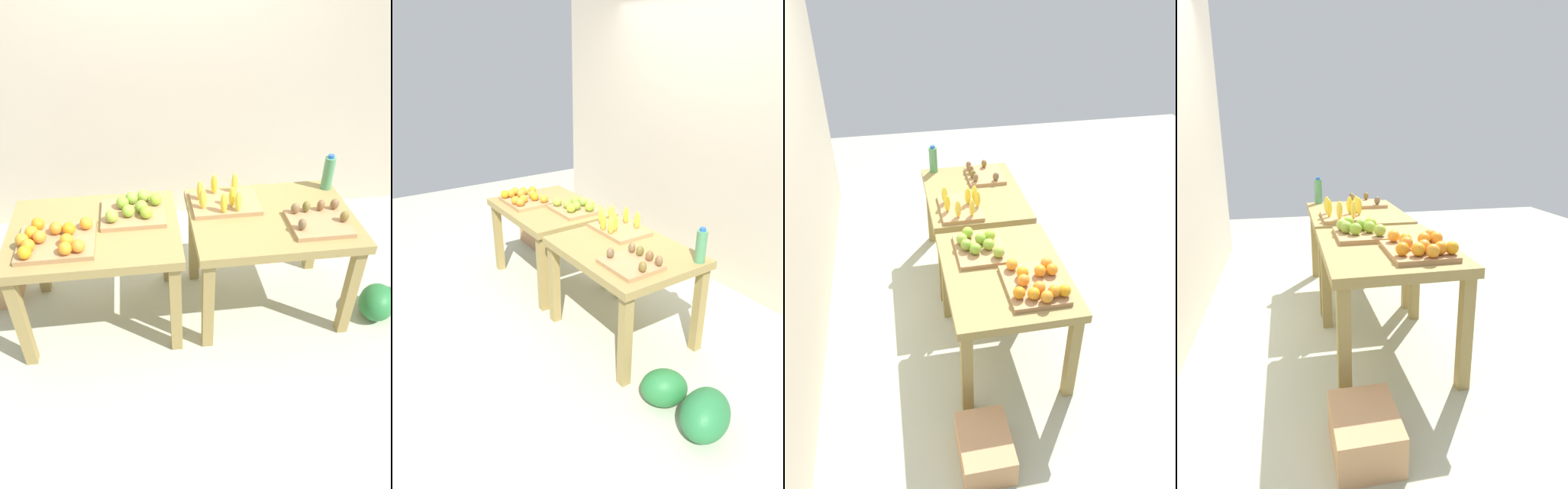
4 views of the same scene
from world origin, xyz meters
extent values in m
plane|color=#B5B79D|center=(0.00, 0.00, 0.00)|extent=(8.00, 8.00, 0.00)
cube|color=olive|center=(-0.56, 0.00, 0.72)|extent=(1.04, 0.80, 0.06)
cube|color=olive|center=(-1.02, -0.34, 0.34)|extent=(0.07, 0.07, 0.69)
cube|color=olive|center=(-0.10, -0.34, 0.34)|extent=(0.07, 0.07, 0.69)
cube|color=olive|center=(-1.02, 0.34, 0.34)|extent=(0.07, 0.07, 0.69)
cube|color=olive|center=(-0.10, 0.34, 0.34)|extent=(0.07, 0.07, 0.69)
cube|color=olive|center=(0.56, 0.00, 0.72)|extent=(1.04, 0.80, 0.06)
cube|color=olive|center=(0.10, -0.34, 0.34)|extent=(0.07, 0.07, 0.69)
cube|color=olive|center=(1.02, -0.34, 0.34)|extent=(0.07, 0.07, 0.69)
cube|color=olive|center=(0.10, 0.34, 0.34)|extent=(0.07, 0.07, 0.69)
cube|color=olive|center=(1.02, 0.34, 0.34)|extent=(0.07, 0.07, 0.69)
cube|color=#AF8153|center=(-0.76, -0.14, 0.76)|extent=(0.44, 0.36, 0.03)
sphere|color=orange|center=(-0.62, -0.26, 0.81)|extent=(0.09, 0.09, 0.08)
sphere|color=orange|center=(-0.91, -0.28, 0.81)|extent=(0.09, 0.09, 0.08)
sphere|color=orange|center=(-0.69, -0.20, 0.81)|extent=(0.10, 0.10, 0.08)
sphere|color=orange|center=(-0.94, -0.16, 0.81)|extent=(0.10, 0.10, 0.08)
sphere|color=orange|center=(-0.88, -0.01, 0.81)|extent=(0.10, 0.10, 0.08)
sphere|color=orange|center=(-0.85, -0.14, 0.81)|extent=(0.09, 0.09, 0.08)
sphere|color=orange|center=(-0.59, -0.04, 0.81)|extent=(0.10, 0.10, 0.08)
sphere|color=orange|center=(-0.76, -0.07, 0.81)|extent=(0.08, 0.08, 0.08)
sphere|color=orange|center=(-0.69, -0.27, 0.81)|extent=(0.11, 0.11, 0.08)
sphere|color=orange|center=(-0.90, -0.22, 0.81)|extent=(0.08, 0.08, 0.08)
sphere|color=orange|center=(-0.69, -0.08, 0.81)|extent=(0.10, 0.10, 0.08)
sphere|color=orange|center=(-0.90, -0.09, 0.81)|extent=(0.11, 0.11, 0.08)
cube|color=#AF8153|center=(-0.31, 0.12, 0.76)|extent=(0.40, 0.34, 0.03)
sphere|color=#82B333|center=(-0.38, 0.16, 0.82)|extent=(0.09, 0.09, 0.08)
sphere|color=#84AD34|center=(-0.26, 0.10, 0.82)|extent=(0.10, 0.10, 0.08)
sphere|color=#93B73F|center=(-0.24, 0.23, 0.82)|extent=(0.11, 0.11, 0.08)
sphere|color=#8EBE30|center=(-0.16, 0.18, 0.82)|extent=(0.10, 0.10, 0.08)
sphere|color=#94BE2E|center=(-0.23, 0.03, 0.82)|extent=(0.11, 0.11, 0.08)
sphere|color=#92B13A|center=(-0.44, 0.02, 0.82)|extent=(0.10, 0.10, 0.08)
sphere|color=#8DB737|center=(-0.34, 0.06, 0.82)|extent=(0.11, 0.11, 0.08)
sphere|color=#87AD3B|center=(-0.32, 0.22, 0.82)|extent=(0.09, 0.09, 0.08)
cube|color=#AF8153|center=(0.28, 0.16, 0.76)|extent=(0.44, 0.32, 0.03)
ellipsoid|color=yellow|center=(0.37, 0.27, 0.85)|extent=(0.06, 0.07, 0.14)
ellipsoid|color=yellow|center=(0.23, 0.27, 0.85)|extent=(0.06, 0.06, 0.14)
ellipsoid|color=yellow|center=(0.32, 0.09, 0.85)|extent=(0.06, 0.06, 0.14)
ellipsoid|color=yellow|center=(0.34, 0.03, 0.85)|extent=(0.06, 0.07, 0.14)
ellipsoid|color=yellow|center=(0.13, 0.20, 0.85)|extent=(0.07, 0.07, 0.14)
ellipsoid|color=yellow|center=(0.13, 0.09, 0.85)|extent=(0.06, 0.05, 0.14)
ellipsoid|color=yellow|center=(0.25, 0.03, 0.85)|extent=(0.07, 0.06, 0.14)
cube|color=#AF8153|center=(0.81, -0.15, 0.76)|extent=(0.36, 0.32, 0.03)
ellipsoid|color=brown|center=(0.95, -0.03, 0.81)|extent=(0.06, 0.05, 0.07)
ellipsoid|color=brown|center=(0.68, -0.22, 0.81)|extent=(0.06, 0.06, 0.07)
ellipsoid|color=brown|center=(0.86, -0.03, 0.81)|extent=(0.07, 0.07, 0.07)
ellipsoid|color=brown|center=(0.96, -0.17, 0.81)|extent=(0.06, 0.05, 0.07)
ellipsoid|color=brown|center=(0.69, -0.04, 0.81)|extent=(0.06, 0.06, 0.07)
ellipsoid|color=brown|center=(0.77, -0.03, 0.81)|extent=(0.05, 0.06, 0.07)
cylinder|color=#4C8C59|center=(1.02, 0.29, 0.86)|extent=(0.07, 0.07, 0.23)
cylinder|color=blue|center=(1.02, 0.29, 0.99)|extent=(0.04, 0.04, 0.02)
ellipsoid|color=#26713A|center=(1.62, -0.21, 0.14)|extent=(0.41, 0.45, 0.28)
ellipsoid|color=#267136|center=(1.31, -0.24, 0.12)|extent=(0.36, 0.38, 0.24)
cube|color=tan|center=(-1.38, 0.30, 0.10)|extent=(0.40, 0.30, 0.21)
camera|label=1|loc=(-0.25, -2.36, 2.34)|focal=33.74mm
camera|label=2|loc=(2.86, -1.86, 2.11)|focal=32.73mm
camera|label=3|loc=(-2.96, 0.64, 2.64)|focal=34.77mm
camera|label=4|loc=(-2.91, 0.59, 1.44)|focal=29.81mm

